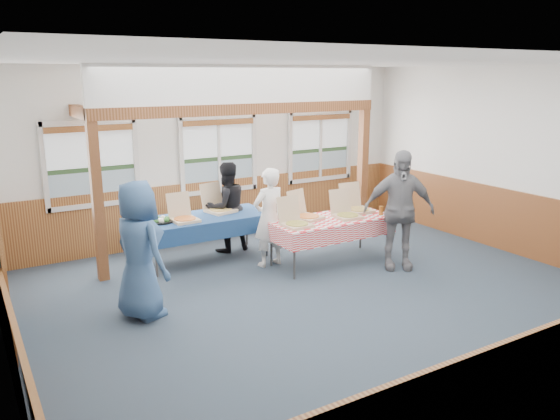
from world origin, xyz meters
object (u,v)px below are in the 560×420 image
at_px(woman_black, 227,207).
at_px(man_blue, 139,250).
at_px(table_right, 331,221).
at_px(table_left, 205,219).
at_px(person_grey, 399,210).
at_px(woman_white, 269,217).

height_order(woman_black, man_blue, man_blue).
bearing_deg(man_blue, table_right, -100.39).
distance_m(table_left, person_grey, 3.17).
relative_size(table_left, person_grey, 1.17).
xyz_separation_m(table_right, person_grey, (0.78, -0.75, 0.25)).
bearing_deg(table_right, person_grey, -50.91).
xyz_separation_m(table_right, man_blue, (-3.30, -0.45, 0.19)).
height_order(table_right, woman_white, woman_white).
xyz_separation_m(table_right, woman_black, (-1.19, 1.45, 0.09)).
relative_size(table_left, woman_black, 1.41).
bearing_deg(person_grey, woman_black, 162.43).
bearing_deg(woman_black, man_blue, 40.10).
distance_m(woman_black, person_grey, 2.95).
xyz_separation_m(woman_black, man_blue, (-2.11, -1.90, 0.10)).
bearing_deg(woman_white, man_blue, 13.46).
distance_m(woman_white, woman_black, 1.07).
bearing_deg(woman_white, table_right, 149.95).
bearing_deg(table_left, table_right, -25.89).
height_order(table_left, table_right, same).
bearing_deg(woman_white, person_grey, 139.56).
bearing_deg(table_right, woman_white, 149.29).
xyz_separation_m(table_right, woman_white, (-0.93, 0.41, 0.10)).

